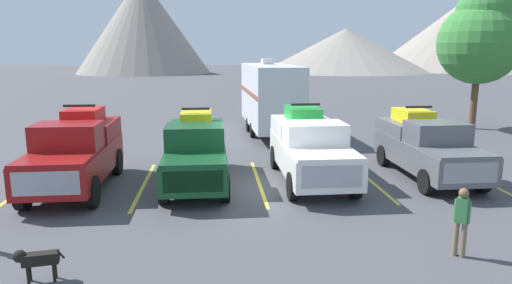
# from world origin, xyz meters

# --- Properties ---
(ground_plane) EXTENTS (240.00, 240.00, 0.00)m
(ground_plane) POSITION_xyz_m (0.00, 0.00, 0.00)
(ground_plane) COLOR #47474C
(pickup_truck_a) EXTENTS (2.21, 5.34, 2.65)m
(pickup_truck_a) POSITION_xyz_m (-5.96, 0.72, 1.23)
(pickup_truck_a) COLOR maroon
(pickup_truck_a) RESTS_ON ground
(pickup_truck_b) EXTENTS (2.11, 5.56, 2.47)m
(pickup_truck_b) POSITION_xyz_m (-2.11, 0.97, 1.13)
(pickup_truck_b) COLOR #144723
(pickup_truck_b) RESTS_ON ground
(pickup_truck_c) EXTENTS (2.22, 5.63, 2.58)m
(pickup_truck_c) POSITION_xyz_m (1.78, 0.96, 1.18)
(pickup_truck_c) COLOR white
(pickup_truck_c) RESTS_ON ground
(pickup_truck_d) EXTENTS (2.13, 5.39, 2.43)m
(pickup_truck_d) POSITION_xyz_m (6.00, 1.04, 1.11)
(pickup_truck_d) COLOR #595B60
(pickup_truck_d) RESTS_ON ground
(lot_stripe_a) EXTENTS (0.12, 5.50, 0.01)m
(lot_stripe_a) POSITION_xyz_m (-7.73, 0.80, 0.00)
(lot_stripe_a) COLOR gold
(lot_stripe_a) RESTS_ON ground
(lot_stripe_b) EXTENTS (0.12, 5.50, 0.01)m
(lot_stripe_b) POSITION_xyz_m (-3.87, 0.80, 0.00)
(lot_stripe_b) COLOR gold
(lot_stripe_b) RESTS_ON ground
(lot_stripe_c) EXTENTS (0.12, 5.50, 0.01)m
(lot_stripe_c) POSITION_xyz_m (0.00, 0.80, 0.00)
(lot_stripe_c) COLOR gold
(lot_stripe_c) RESTS_ON ground
(lot_stripe_d) EXTENTS (0.12, 5.50, 0.01)m
(lot_stripe_d) POSITION_xyz_m (3.87, 0.80, 0.00)
(lot_stripe_d) COLOR gold
(lot_stripe_d) RESTS_ON ground
(lot_stripe_e) EXTENTS (0.12, 5.50, 0.01)m
(lot_stripe_e) POSITION_xyz_m (7.73, 0.80, 0.00)
(lot_stripe_e) COLOR gold
(lot_stripe_e) RESTS_ON ground
(camper_trailer_a) EXTENTS (2.64, 8.54, 3.96)m
(camper_trailer_a) POSITION_xyz_m (1.52, 9.88, 2.08)
(camper_trailer_a) COLOR silver
(camper_trailer_a) RESTS_ON ground
(person_b) EXTENTS (0.29, 0.29, 1.55)m
(person_b) POSITION_xyz_m (3.81, -5.32, 0.90)
(person_b) COLOR #726047
(person_b) RESTS_ON ground
(dog) EXTENTS (0.93, 0.36, 0.69)m
(dog) POSITION_xyz_m (-4.98, -5.66, 0.47)
(dog) COLOR black
(dog) RESTS_ON ground
(tree_a) EXTENTS (4.51, 4.51, 7.95)m
(tree_a) POSITION_xyz_m (13.23, 10.44, 5.18)
(tree_a) COLOR brown
(tree_a) RESTS_ON ground
(mountain_ridge) EXTENTS (146.82, 44.73, 17.69)m
(mountain_ridge) POSITION_xyz_m (27.19, 80.82, 7.51)
(mountain_ridge) COLOR gray
(mountain_ridge) RESTS_ON ground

